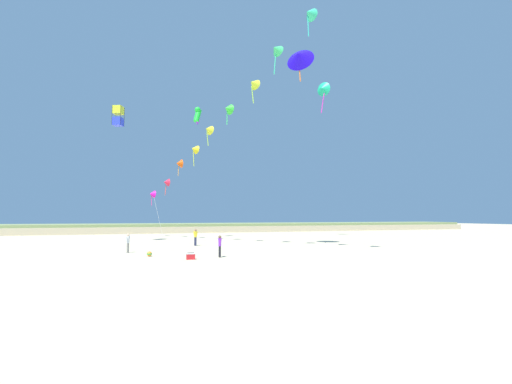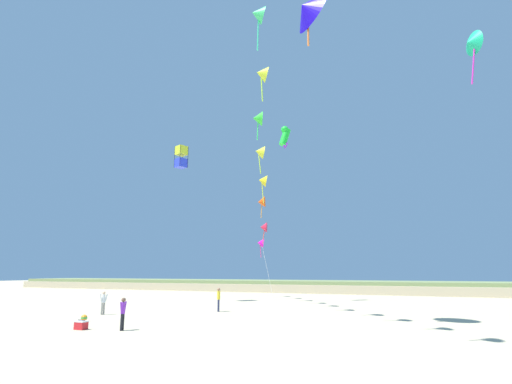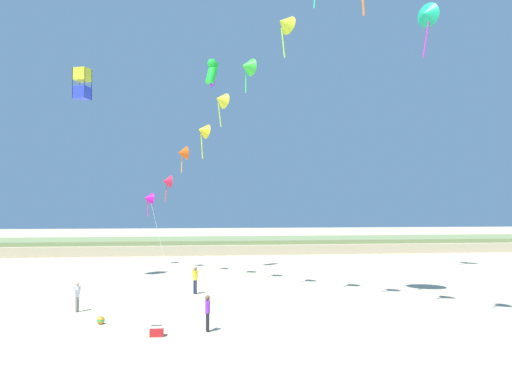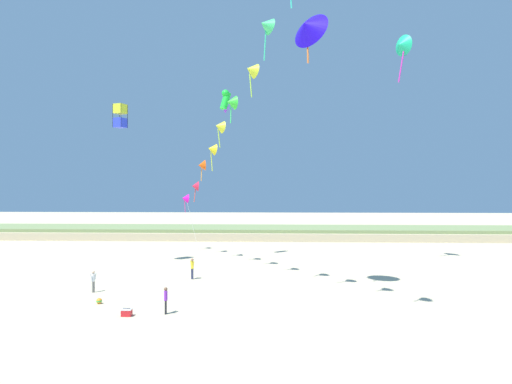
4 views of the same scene
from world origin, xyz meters
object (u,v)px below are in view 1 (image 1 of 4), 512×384
large_kite_low_lead (198,115)px  person_near_right (220,245)px  person_near_left (128,242)px  beach_cooler (191,256)px  large_kite_outer_drift (323,89)px  beach_ball (149,254)px  large_kite_high_solo (118,116)px  person_mid_center (195,236)px  large_kite_mid_trail (299,57)px

large_kite_low_lead → person_near_right: bearing=-93.2°
person_near_left → beach_cooler: person_near_left is taller
person_near_left → large_kite_low_lead: 23.26m
large_kite_outer_drift → beach_ball: bearing=-146.0°
large_kite_low_lead → large_kite_high_solo: large_kite_low_lead is taller
beach_ball → large_kite_outer_drift: bearing=34.0°
person_near_right → large_kite_high_solo: size_ratio=0.70×
person_mid_center → large_kite_low_lead: (1.51, 10.58, 15.46)m
person_near_left → large_kite_high_solo: large_kite_high_solo is taller
large_kite_outer_drift → beach_cooler: bearing=-138.2°
large_kite_high_solo → beach_ball: bearing=-76.0°
large_kite_mid_trail → beach_ball: size_ratio=10.60×
person_near_right → large_kite_outer_drift: size_ratio=0.35×
person_near_right → large_kite_mid_trail: 19.69m
person_near_right → beach_ball: person_near_right is taller
large_kite_high_solo → large_kite_outer_drift: large_kite_outer_drift is taller
large_kite_outer_drift → person_near_right: bearing=-135.9°
person_near_left → large_kite_outer_drift: large_kite_outer_drift is taller
large_kite_high_solo → large_kite_outer_drift: (26.57, 1.37, 6.72)m
beach_cooler → large_kite_low_lead: bearing=81.3°
large_kite_low_lead → large_kite_high_solo: bearing=-154.6°
large_kite_low_lead → large_kite_mid_trail: 17.96m
person_mid_center → large_kite_high_solo: bearing=142.7°
person_near_right → large_kite_outer_drift: 32.32m
person_near_right → beach_cooler: (-2.12, -0.53, -0.69)m
person_near_right → beach_ball: size_ratio=4.31×
person_mid_center → person_near_left: bearing=-140.6°
beach_ball → large_kite_mid_trail: bearing=10.1°
person_near_left → person_near_right: person_near_right is taller
person_near_left → large_kite_low_lead: bearing=64.0°
large_kite_low_lead → beach_cooler: large_kite_low_lead is taller
person_near_left → beach_ball: bearing=-62.1°
person_near_left → person_near_right: size_ratio=0.99×
person_mid_center → large_kite_outer_drift: size_ratio=0.37×
large_kite_low_lead → beach_ball: size_ratio=6.74×
person_near_right → person_mid_center: size_ratio=0.93×
person_near_left → large_kite_low_lead: large_kite_low_lead is taller
person_near_right → beach_ball: bearing=155.8°
large_kite_high_solo → beach_cooler: 22.72m
large_kite_mid_trail → person_near_right: bearing=-152.1°
large_kite_mid_trail → beach_cooler: bearing=-154.6°
large_kite_mid_trail → person_mid_center: bearing=147.1°
large_kite_mid_trail → beach_cooler: large_kite_mid_trail is taller
large_kite_high_solo → person_near_left: bearing=-80.3°
person_near_left → large_kite_low_lead: size_ratio=0.63×
person_near_right → large_kite_high_solo: (-8.31, 16.30, 13.26)m
large_kite_high_solo → large_kite_outer_drift: size_ratio=0.49×
large_kite_low_lead → person_near_left: bearing=-116.0°
large_kite_high_solo → beach_ball: 20.20m
beach_cooler → person_mid_center: bearing=80.7°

